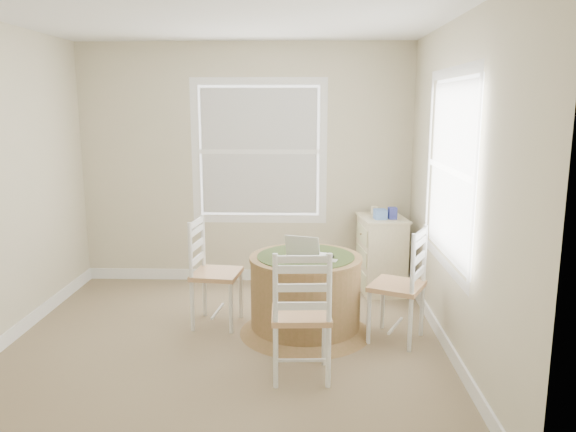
{
  "coord_description": "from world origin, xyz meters",
  "views": [
    {
      "loc": [
        0.65,
        -4.27,
        1.95
      ],
      "look_at": [
        0.5,
        0.45,
        1.01
      ],
      "focal_mm": 35.0,
      "sensor_mm": 36.0,
      "label": 1
    }
  ],
  "objects_px": {
    "chair_right": "(397,285)",
    "laptop": "(306,253)",
    "chair_left": "(217,273)",
    "chair_near": "(301,314)",
    "round_table": "(305,291)",
    "corner_chest": "(381,254)"
  },
  "relations": [
    {
      "from": "corner_chest",
      "to": "chair_right",
      "type": "bearing_deg",
      "value": -98.72
    },
    {
      "from": "chair_right",
      "to": "round_table",
      "type": "bearing_deg",
      "value": -74.38
    },
    {
      "from": "chair_near",
      "to": "corner_chest",
      "type": "height_order",
      "value": "chair_near"
    },
    {
      "from": "chair_near",
      "to": "chair_right",
      "type": "relative_size",
      "value": 1.0
    },
    {
      "from": "chair_near",
      "to": "laptop",
      "type": "xyz_separation_m",
      "value": [
        0.03,
        0.81,
        0.24
      ]
    },
    {
      "from": "chair_right",
      "to": "corner_chest",
      "type": "height_order",
      "value": "chair_right"
    },
    {
      "from": "chair_near",
      "to": "chair_right",
      "type": "distance_m",
      "value": 1.04
    },
    {
      "from": "chair_near",
      "to": "chair_right",
      "type": "bearing_deg",
      "value": -142.22
    },
    {
      "from": "chair_right",
      "to": "laptop",
      "type": "height_order",
      "value": "chair_right"
    },
    {
      "from": "chair_left",
      "to": "corner_chest",
      "type": "distance_m",
      "value": 1.86
    },
    {
      "from": "round_table",
      "to": "laptop",
      "type": "bearing_deg",
      "value": -21.68
    },
    {
      "from": "round_table",
      "to": "chair_left",
      "type": "bearing_deg",
      "value": -177.33
    },
    {
      "from": "chair_left",
      "to": "laptop",
      "type": "bearing_deg",
      "value": -94.6
    },
    {
      "from": "chair_near",
      "to": "chair_left",
      "type": "bearing_deg",
      "value": -54.56
    },
    {
      "from": "chair_right",
      "to": "corner_chest",
      "type": "xyz_separation_m",
      "value": [
        0.04,
        1.26,
        -0.07
      ]
    },
    {
      "from": "round_table",
      "to": "chair_near",
      "type": "xyz_separation_m",
      "value": [
        -0.03,
        -0.81,
        0.1
      ]
    },
    {
      "from": "laptop",
      "to": "chair_left",
      "type": "bearing_deg",
      "value": 8.25
    },
    {
      "from": "round_table",
      "to": "corner_chest",
      "type": "relative_size",
      "value": 1.42
    },
    {
      "from": "chair_right",
      "to": "laptop",
      "type": "relative_size",
      "value": 2.59
    },
    {
      "from": "round_table",
      "to": "chair_right",
      "type": "xyz_separation_m",
      "value": [
        0.76,
        -0.13,
        0.1
      ]
    },
    {
      "from": "chair_left",
      "to": "chair_near",
      "type": "relative_size",
      "value": 1.0
    },
    {
      "from": "round_table",
      "to": "corner_chest",
      "type": "height_order",
      "value": "corner_chest"
    }
  ]
}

